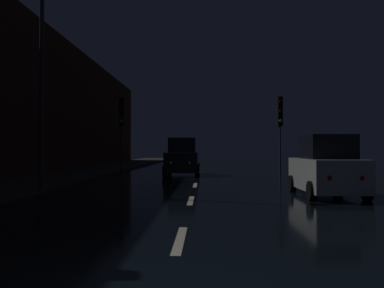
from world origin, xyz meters
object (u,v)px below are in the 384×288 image
Objects in this scene: traffic_light_far_right at (280,118)px; streetlamp_overhead at (53,42)px; car_approaching_headlights at (182,158)px; traffic_light_far_left at (121,118)px; car_parked_right_near at (326,168)px.

traffic_light_far_right is 0.59× the size of streetlamp_overhead.
traffic_light_far_right is at bearing 49.60° from streetlamp_overhead.
streetlamp_overhead is 1.87× the size of car_approaching_headlights.
car_approaching_headlights is at bearing -80.56° from traffic_light_far_right.
traffic_light_far_left is 1.13× the size of car_approaching_headlights.
streetlamp_overhead is (0.21, -13.20, 1.74)m from traffic_light_far_left.
car_parked_right_near is (9.53, -0.76, -4.51)m from streetlamp_overhead.
traffic_light_far_left is at bearing 34.91° from car_parked_right_near.
streetlamp_overhead is 2.09× the size of car_parked_right_near.
streetlamp_overhead reaches higher than traffic_light_far_right.
streetlamp_overhead is 12.08m from car_approaching_headlights.
streetlamp_overhead reaches higher than traffic_light_far_left.
car_parked_right_near is (-0.80, -12.90, -2.70)m from traffic_light_far_right.
car_approaching_headlights is at bearing 44.19° from traffic_light_far_left.
traffic_light_far_left is at bearing -101.26° from traffic_light_far_right.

